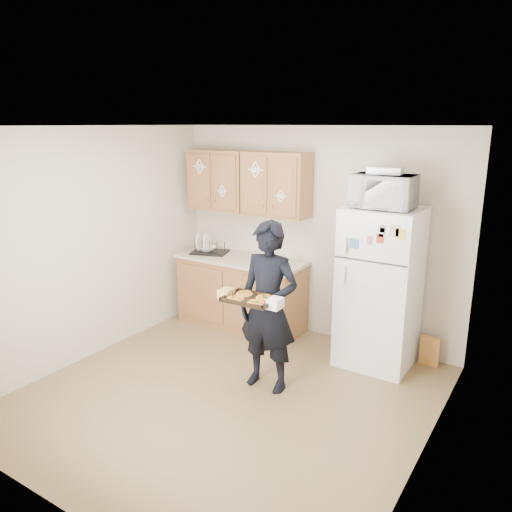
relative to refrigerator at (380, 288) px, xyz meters
The scene contains 23 objects.
floor 1.92m from the refrigerator, 123.60° to the right, with size 3.60×3.60×0.00m, color brown.
ceiling 2.38m from the refrigerator, 123.60° to the right, with size 3.60×3.60×0.00m, color silver.
wall_back 1.10m from the refrigerator, 158.72° to the left, with size 3.60×0.04×2.50m, color beige.
wall_front 3.39m from the refrigerator, 106.39° to the right, with size 3.60×0.04×2.50m, color beige.
wall_left 3.13m from the refrigerator, 152.53° to the right, with size 0.04×3.60×2.50m, color beige.
wall_right 1.71m from the refrigerator, 59.27° to the right, with size 0.04×3.60×2.50m, color beige.
refrigerator is the anchor object (origin of this frame).
base_cabinet 1.85m from the refrigerator, behind, with size 1.60×0.60×0.86m, color brown.
countertop 1.80m from the refrigerator, behind, with size 1.64×0.64×0.04m, color beige.
upper_cab_left 2.41m from the refrigerator, behind, with size 0.80×0.33×0.75m, color brown.
upper_cab_right 1.70m from the refrigerator, behind, with size 0.80×0.33×0.75m, color brown.
cereal_box 0.89m from the refrigerator, 24.99° to the left, with size 0.20×0.07×0.32m, color #EEB254.
person 1.29m from the refrigerator, 123.87° to the right, with size 0.61×0.40×1.66m, color black.
baking_tray 1.56m from the refrigerator, 118.09° to the right, with size 0.45×0.33×0.04m, color black.
pizza_front_left 1.68m from the refrigerator, 119.89° to the right, with size 0.15×0.15×0.02m, color orange.
pizza_front_right 1.58m from the refrigerator, 113.40° to the right, with size 0.15×0.15×0.02m, color orange.
pizza_back_left 1.56m from the refrigerator, 122.85° to the right, with size 0.15×0.15×0.02m, color orange.
pizza_back_right 1.45m from the refrigerator, 116.00° to the right, with size 0.15×0.15×0.02m, color orange.
microwave 1.02m from the refrigerator, 105.50° to the right, with size 0.61×0.41×0.34m, color white.
foil_pan 1.22m from the refrigerator, 122.95° to the right, with size 0.33×0.23×0.07m, color silver.
dish_rack 2.29m from the refrigerator, behind, with size 0.45×0.34×0.18m, color black.
bowl 2.33m from the refrigerator, behind, with size 0.24×0.24×0.06m, color white.
soap_bottle 1.14m from the refrigerator, behind, with size 0.08×0.08×0.17m, color white.
Camera 1 is at (2.53, -3.46, 2.52)m, focal length 35.00 mm.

